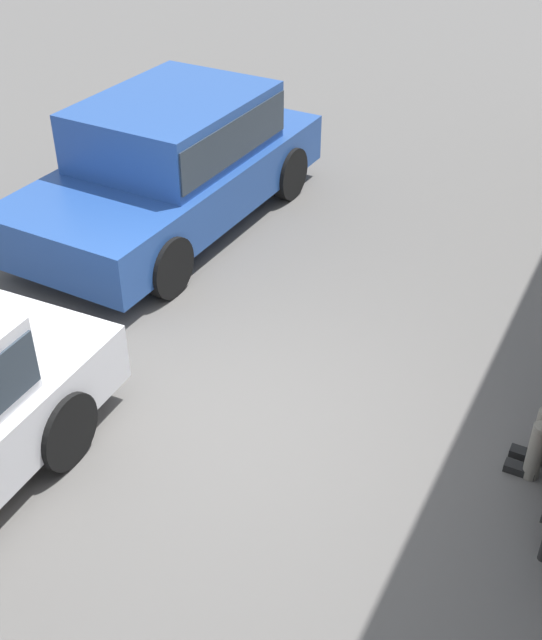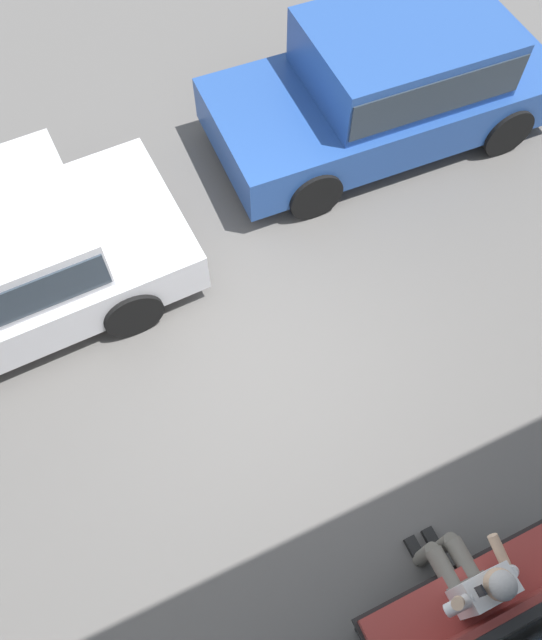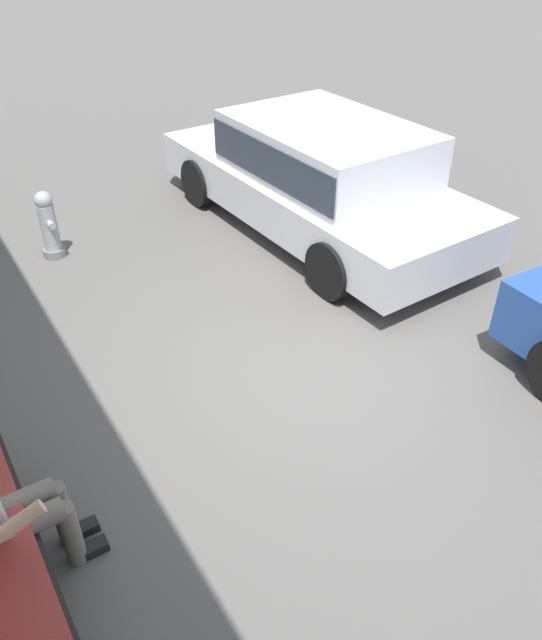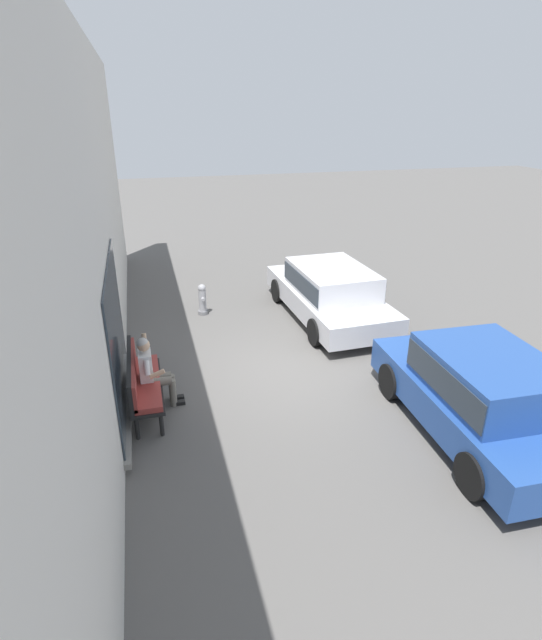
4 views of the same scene
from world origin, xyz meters
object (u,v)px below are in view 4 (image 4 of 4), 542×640
(person_on_phone, at_px, (152,370))
(fire_hydrant, at_px, (202,300))
(parked_car_near, at_px, (482,392))
(bench, at_px, (140,379))
(parked_car_mid, at_px, (330,290))

(person_on_phone, distance_m, fire_hydrant, 4.28)
(person_on_phone, distance_m, parked_car_near, 5.51)
(bench, bearing_deg, fire_hydrant, -21.64)
(bench, height_order, parked_car_near, parked_car_near)
(bench, distance_m, person_on_phone, 0.26)
(fire_hydrant, bearing_deg, parked_car_mid, -109.73)
(bench, bearing_deg, person_on_phone, -78.17)
(parked_car_mid, distance_m, fire_hydrant, 3.25)
(parked_car_near, bearing_deg, person_on_phone, 66.30)
(person_on_phone, bearing_deg, parked_car_near, -113.70)
(bench, xyz_separation_m, fire_hydrant, (4.08, -1.62, -0.20))
(parked_car_near, height_order, parked_car_mid, parked_car_near)
(person_on_phone, bearing_deg, fire_hydrant, -19.07)
(bench, height_order, fire_hydrant, bench)
(parked_car_near, distance_m, parked_car_mid, 5.20)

